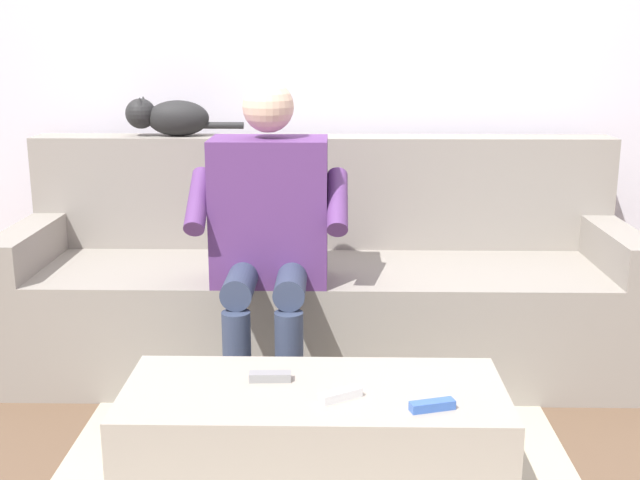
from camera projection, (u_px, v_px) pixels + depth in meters
name	position (u px, v px, depth m)	size (l,w,h in m)	color
ground_plane	(317.00, 444.00, 2.74)	(8.00, 8.00, 0.00)	brown
back_wall	(323.00, 68.00, 3.68)	(5.24, 0.06, 2.46)	silver
couch	(321.00, 287.00, 3.40)	(2.54, 0.79, 0.95)	gray
coffee_table	(314.00, 455.00, 2.27)	(1.07, 0.45, 0.41)	#A89E8E
person_solo_seated	(269.00, 225.00, 2.94)	(0.58, 0.55, 1.21)	#5B3370
cat_on_backrest	(168.00, 117.00, 3.47)	(0.52, 0.15, 0.17)	black
remote_blue	(432.00, 405.00, 2.09)	(0.12, 0.03, 0.02)	#3860B7
remote_gray	(270.00, 377.00, 2.27)	(0.12, 0.04, 0.03)	gray
remote_white	(341.00, 395.00, 2.15)	(0.12, 0.03, 0.03)	white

